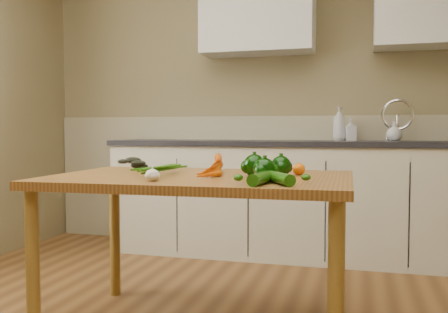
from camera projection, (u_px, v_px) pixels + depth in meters
room at (174, 62)px, 1.96m from camera, size 4.04×5.04×2.64m
counter_run at (293, 197)px, 3.88m from camera, size 2.84×0.64×1.14m
upper_cabinets at (335, 5)px, 3.85m from camera, size 2.15×0.35×0.70m
table at (200, 193)px, 2.40m from camera, size 1.44×0.95×0.76m
soap_bottle_a at (339, 124)px, 3.91m from camera, size 0.14×0.14×0.26m
soap_bottle_b at (351, 130)px, 3.89m from camera, size 0.09×0.10×0.17m
soap_bottle_c at (394, 131)px, 3.73m from camera, size 0.16×0.16×0.15m
carrot_bunch at (197, 168)px, 2.41m from camera, size 0.27×0.21×0.07m
leafy_greens at (133, 160)px, 2.79m from camera, size 0.20×0.18×0.10m
garlic_bulb at (152, 175)px, 2.13m from camera, size 0.06×0.06×0.05m
pepper_a at (254, 166)px, 2.34m from camera, size 0.10×0.10×0.10m
pepper_b at (281, 166)px, 2.36m from camera, size 0.10×0.10×0.10m
pepper_c at (265, 170)px, 2.16m from camera, size 0.10×0.10×0.10m
tomato_a at (263, 168)px, 2.51m from camera, size 0.06×0.06×0.06m
tomato_b at (280, 167)px, 2.46m from camera, size 0.07×0.07×0.07m
tomato_c at (299, 169)px, 2.43m from camera, size 0.06×0.06×0.06m
zucchini_a at (279, 178)px, 2.02m from camera, size 0.16×0.23×0.05m
zucchini_b at (260, 178)px, 1.99m from camera, size 0.07×0.19×0.05m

